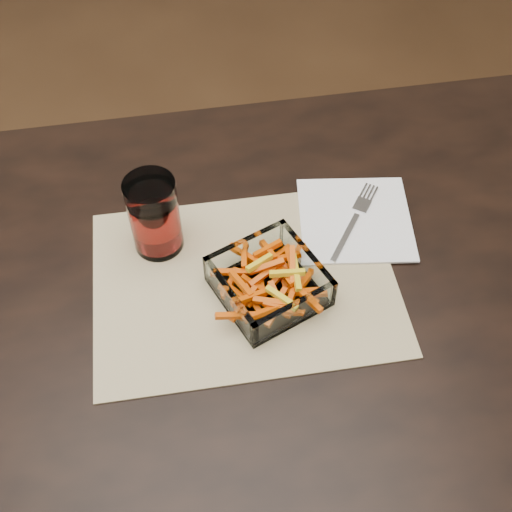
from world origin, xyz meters
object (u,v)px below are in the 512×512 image
object	(u,v)px
dining_table	(215,343)
glass_bowl	(269,283)
tumbler	(155,217)
fork	(355,219)

from	to	relation	value
dining_table	glass_bowl	world-z (taller)	glass_bowl
dining_table	glass_bowl	distance (m)	0.14
glass_bowl	tumbler	bearing A→B (deg)	141.92
fork	dining_table	bearing A→B (deg)	-116.16
glass_bowl	fork	bearing A→B (deg)	34.89
tumbler	fork	world-z (taller)	tumbler
dining_table	tumbler	bearing A→B (deg)	114.76
dining_table	tumbler	distance (m)	0.22
dining_table	glass_bowl	bearing A→B (deg)	13.42
dining_table	tumbler	size ratio (longest dim) A/B	12.00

